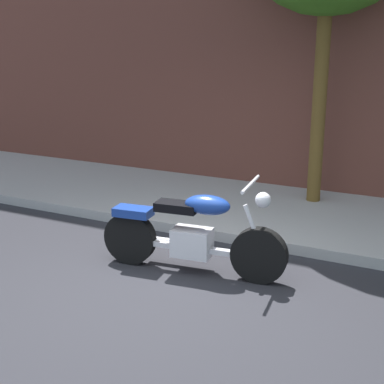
{
  "coord_description": "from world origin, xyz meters",
  "views": [
    {
      "loc": [
        2.63,
        -4.62,
        2.65
      ],
      "look_at": [
        0.06,
        0.59,
        0.96
      ],
      "focal_mm": 51.42,
      "sensor_mm": 36.0,
      "label": 1
    }
  ],
  "objects": [
    {
      "name": "sidewalk",
      "position": [
        0.0,
        2.87,
        0.07
      ],
      "size": [
        24.98,
        2.56,
        0.14
      ],
      "primitive_type": "cube",
      "color": "#ACACAC",
      "rests_on": "ground"
    },
    {
      "name": "ground_plane",
      "position": [
        0.0,
        0.0,
        0.0
      ],
      "size": [
        60.0,
        60.0,
        0.0
      ],
      "primitive_type": "plane",
      "color": "#28282D"
    },
    {
      "name": "motorcycle",
      "position": [
        0.05,
        0.59,
        0.45
      ],
      "size": [
        2.18,
        0.7,
        1.13
      ],
      "color": "black",
      "rests_on": "ground"
    }
  ]
}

